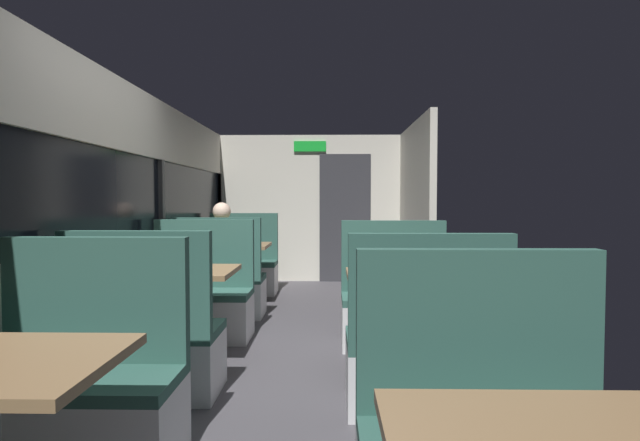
{
  "coord_description": "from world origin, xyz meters",
  "views": [
    {
      "loc": [
        0.32,
        -3.81,
        1.29
      ],
      "look_at": [
        0.17,
        3.41,
        0.99
      ],
      "focal_mm": 28.5,
      "sensor_mm": 36.0,
      "label": 1
    }
  ],
  "objects_px": {
    "bench_mid_window_facing_end": "(146,346)",
    "bench_rear_aisle_facing_entry": "(395,308)",
    "bench_near_window_facing_entry": "(82,397)",
    "bench_mid_window_facing_entry": "(200,303)",
    "bench_rear_aisle_facing_end": "(425,357)",
    "dining_table_mid_window": "(177,282)",
    "dining_table_rear_aisle": "(408,287)",
    "bench_far_window_facing_end": "(220,287)",
    "coffee_cup_primary": "(191,261)",
    "dining_table_far_window": "(232,252)",
    "coffee_cup_secondary": "(230,240)",
    "seated_passenger": "(221,267)",
    "bench_far_window_facing_entry": "(242,269)"
  },
  "relations": [
    {
      "from": "bench_mid_window_facing_entry",
      "to": "dining_table_rear_aisle",
      "type": "height_order",
      "value": "bench_mid_window_facing_entry"
    },
    {
      "from": "bench_near_window_facing_entry",
      "to": "bench_rear_aisle_facing_entry",
      "type": "xyz_separation_m",
      "value": [
        1.79,
        2.06,
        0.0
      ]
    },
    {
      "from": "bench_mid_window_facing_entry",
      "to": "seated_passenger",
      "type": "relative_size",
      "value": 0.87
    },
    {
      "from": "bench_near_window_facing_entry",
      "to": "bench_mid_window_facing_end",
      "type": "distance_m",
      "value": 0.86
    },
    {
      "from": "bench_near_window_facing_entry",
      "to": "dining_table_far_window",
      "type": "relative_size",
      "value": 1.22
    },
    {
      "from": "dining_table_far_window",
      "to": "dining_table_rear_aisle",
      "type": "distance_m",
      "value": 3.04
    },
    {
      "from": "bench_mid_window_facing_end",
      "to": "coffee_cup_secondary",
      "type": "relative_size",
      "value": 12.22
    },
    {
      "from": "bench_mid_window_facing_entry",
      "to": "bench_rear_aisle_facing_end",
      "type": "distance_m",
      "value": 2.4
    },
    {
      "from": "dining_table_mid_window",
      "to": "bench_mid_window_facing_entry",
      "type": "distance_m",
      "value": 0.77
    },
    {
      "from": "bench_mid_window_facing_end",
      "to": "bench_rear_aisle_facing_end",
      "type": "relative_size",
      "value": 1.0
    },
    {
      "from": "coffee_cup_secondary",
      "to": "bench_far_window_facing_entry",
      "type": "bearing_deg",
      "value": 86.74
    },
    {
      "from": "dining_table_mid_window",
      "to": "coffee_cup_secondary",
      "type": "height_order",
      "value": "coffee_cup_secondary"
    },
    {
      "from": "bench_near_window_facing_entry",
      "to": "bench_mid_window_facing_end",
      "type": "height_order",
      "value": "same"
    },
    {
      "from": "bench_mid_window_facing_end",
      "to": "bench_far_window_facing_end",
      "type": "bearing_deg",
      "value": 90.0
    },
    {
      "from": "dining_table_mid_window",
      "to": "bench_rear_aisle_facing_end",
      "type": "height_order",
      "value": "bench_rear_aisle_facing_end"
    },
    {
      "from": "bench_far_window_facing_end",
      "to": "bench_near_window_facing_entry",
      "type": "bearing_deg",
      "value": -90.0
    },
    {
      "from": "dining_table_far_window",
      "to": "bench_far_window_facing_entry",
      "type": "distance_m",
      "value": 0.77
    },
    {
      "from": "bench_near_window_facing_entry",
      "to": "coffee_cup_primary",
      "type": "xyz_separation_m",
      "value": [
        0.07,
        1.7,
        0.46
      ]
    },
    {
      "from": "bench_rear_aisle_facing_entry",
      "to": "bench_mid_window_facing_end",
      "type": "bearing_deg",
      "value": -146.19
    },
    {
      "from": "dining_table_mid_window",
      "to": "dining_table_rear_aisle",
      "type": "xyz_separation_m",
      "value": [
        1.79,
        -0.2,
        0.0
      ]
    },
    {
      "from": "dining_table_far_window",
      "to": "bench_far_window_facing_entry",
      "type": "xyz_separation_m",
      "value": [
        0.0,
        0.7,
        -0.31
      ]
    },
    {
      "from": "dining_table_mid_window",
      "to": "dining_table_rear_aisle",
      "type": "height_order",
      "value": "same"
    },
    {
      "from": "bench_mid_window_facing_end",
      "to": "bench_rear_aisle_facing_entry",
      "type": "distance_m",
      "value": 2.15
    },
    {
      "from": "bench_near_window_facing_entry",
      "to": "seated_passenger",
      "type": "relative_size",
      "value": 0.87
    },
    {
      "from": "bench_mid_window_facing_entry",
      "to": "coffee_cup_secondary",
      "type": "xyz_separation_m",
      "value": [
        -0.04,
        1.63,
        0.46
      ]
    },
    {
      "from": "bench_near_window_facing_entry",
      "to": "coffee_cup_secondary",
      "type": "xyz_separation_m",
      "value": [
        -0.04,
        3.88,
        0.46
      ]
    },
    {
      "from": "bench_mid_window_facing_end",
      "to": "bench_mid_window_facing_entry",
      "type": "distance_m",
      "value": 1.4
    },
    {
      "from": "bench_near_window_facing_entry",
      "to": "dining_table_mid_window",
      "type": "distance_m",
      "value": 1.59
    },
    {
      "from": "bench_near_window_facing_entry",
      "to": "bench_mid_window_facing_entry",
      "type": "height_order",
      "value": "same"
    },
    {
      "from": "dining_table_rear_aisle",
      "to": "coffee_cup_primary",
      "type": "xyz_separation_m",
      "value": [
        -1.72,
        0.34,
        0.15
      ]
    },
    {
      "from": "dining_table_mid_window",
      "to": "bench_far_window_facing_end",
      "type": "xyz_separation_m",
      "value": [
        0.0,
        1.56,
        -0.31
      ]
    },
    {
      "from": "bench_far_window_facing_end",
      "to": "dining_table_rear_aisle",
      "type": "xyz_separation_m",
      "value": [
        1.79,
        -1.76,
        0.31
      ]
    },
    {
      "from": "dining_table_rear_aisle",
      "to": "seated_passenger",
      "type": "height_order",
      "value": "seated_passenger"
    },
    {
      "from": "dining_table_rear_aisle",
      "to": "bench_rear_aisle_facing_end",
      "type": "distance_m",
      "value": 0.77
    },
    {
      "from": "dining_table_far_window",
      "to": "coffee_cup_secondary",
      "type": "bearing_deg",
      "value": 116.86
    },
    {
      "from": "bench_mid_window_facing_end",
      "to": "bench_rear_aisle_facing_entry",
      "type": "bearing_deg",
      "value": 33.81
    },
    {
      "from": "bench_mid_window_facing_entry",
      "to": "coffee_cup_primary",
      "type": "distance_m",
      "value": 0.72
    },
    {
      "from": "bench_mid_window_facing_end",
      "to": "bench_rear_aisle_facing_end",
      "type": "bearing_deg",
      "value": -6.38
    },
    {
      "from": "seated_passenger",
      "to": "bench_rear_aisle_facing_entry",
      "type": "bearing_deg",
      "value": -32.27
    },
    {
      "from": "bench_mid_window_facing_end",
      "to": "dining_table_rear_aisle",
      "type": "distance_m",
      "value": 1.88
    },
    {
      "from": "bench_far_window_facing_end",
      "to": "bench_mid_window_facing_end",
      "type": "bearing_deg",
      "value": -90.0
    },
    {
      "from": "bench_far_window_facing_end",
      "to": "dining_table_far_window",
      "type": "bearing_deg",
      "value": 90.0
    },
    {
      "from": "bench_rear_aisle_facing_end",
      "to": "seated_passenger",
      "type": "relative_size",
      "value": 0.87
    },
    {
      "from": "dining_table_far_window",
      "to": "coffee_cup_primary",
      "type": "height_order",
      "value": "coffee_cup_primary"
    },
    {
      "from": "bench_far_window_facing_end",
      "to": "bench_rear_aisle_facing_entry",
      "type": "height_order",
      "value": "same"
    },
    {
      "from": "bench_mid_window_facing_entry",
      "to": "bench_rear_aisle_facing_entry",
      "type": "relative_size",
      "value": 1.0
    },
    {
      "from": "dining_table_mid_window",
      "to": "coffee_cup_primary",
      "type": "bearing_deg",
      "value": 64.41
    },
    {
      "from": "dining_table_mid_window",
      "to": "seated_passenger",
      "type": "bearing_deg",
      "value": 90.0
    },
    {
      "from": "bench_near_window_facing_entry",
      "to": "coffee_cup_primary",
      "type": "height_order",
      "value": "bench_near_window_facing_entry"
    },
    {
      "from": "bench_mid_window_facing_end",
      "to": "bench_far_window_facing_end",
      "type": "xyz_separation_m",
      "value": [
        0.0,
        2.26,
        0.0
      ]
    }
  ]
}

